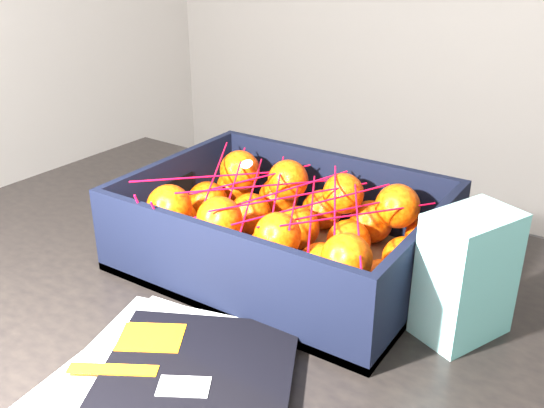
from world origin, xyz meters
The scene contains 6 objects.
table centered at (0.05, -0.25, 0.65)m, with size 1.23×0.84×0.75m.
magazine_stack centered at (0.11, -0.47, 0.76)m, with size 0.34×0.34×0.02m.
produce_crate centered at (0.06, -0.16, 0.79)m, with size 0.44×0.33×0.13m.
clementine_heap centered at (0.06, -0.15, 0.81)m, with size 0.42×0.31×0.12m.
mesh_net centered at (0.06, -0.17, 0.86)m, with size 0.37×0.29×0.09m.
retail_carton centered at (0.34, -0.18, 0.83)m, with size 0.07×0.11×0.16m, color white.
Camera 1 is at (0.49, -0.84, 1.21)m, focal length 40.45 mm.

